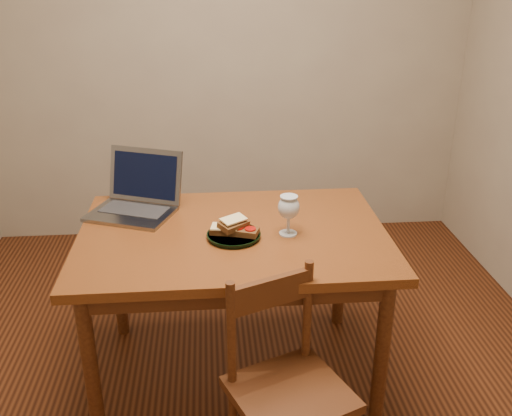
{
  "coord_description": "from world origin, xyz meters",
  "views": [
    {
      "loc": [
        -0.12,
        -2.15,
        1.79
      ],
      "look_at": [
        0.08,
        0.13,
        0.8
      ],
      "focal_mm": 40.0,
      "sensor_mm": 36.0,
      "label": 1
    }
  ],
  "objects": [
    {
      "name": "plate",
      "position": [
        -0.03,
        -0.03,
        0.75
      ],
      "size": [
        0.22,
        0.22,
        0.02
      ],
      "primitive_type": "cylinder",
      "color": "black",
      "rests_on": "table"
    },
    {
      "name": "front_wall",
      "position": [
        0.0,
        -1.61,
        1.3
      ],
      "size": [
        3.2,
        0.02,
        2.6
      ],
      "primitive_type": "cube",
      "color": "gray",
      "rests_on": "floor"
    },
    {
      "name": "sandwich_cheese",
      "position": [
        -0.07,
        -0.02,
        0.78
      ],
      "size": [
        0.13,
        0.09,
        0.04
      ],
      "primitive_type": null,
      "rotation": [
        0.0,
        0.0,
        -0.22
      ],
      "color": "#381E0C",
      "rests_on": "plate"
    },
    {
      "name": "sandwich_tomato",
      "position": [
        0.01,
        -0.04,
        0.78
      ],
      "size": [
        0.13,
        0.1,
        0.04
      ],
      "primitive_type": null,
      "rotation": [
        0.0,
        0.0,
        -0.35
      ],
      "color": "#381E0C",
      "rests_on": "plate"
    },
    {
      "name": "floor",
      "position": [
        0.0,
        0.0,
        -0.01
      ],
      "size": [
        3.2,
        3.2,
        0.02
      ],
      "primitive_type": "cube",
      "color": "black",
      "rests_on": "ground"
    },
    {
      "name": "sandwich_top",
      "position": [
        -0.03,
        -0.03,
        0.8
      ],
      "size": [
        0.14,
        0.13,
        0.04
      ],
      "primitive_type": null,
      "rotation": [
        0.0,
        0.0,
        0.67
      ],
      "color": "#381E0C",
      "rests_on": "plate"
    },
    {
      "name": "table",
      "position": [
        -0.03,
        0.02,
        0.65
      ],
      "size": [
        1.3,
        0.9,
        0.74
      ],
      "color": "#4A250C",
      "rests_on": "floor"
    },
    {
      "name": "chair",
      "position": [
        0.13,
        -0.57,
        0.45
      ],
      "size": [
        0.5,
        0.49,
        0.41
      ],
      "rotation": [
        0.0,
        0.0,
        0.4
      ],
      "color": "#38180B",
      "rests_on": "floor"
    },
    {
      "name": "laptop",
      "position": [
        -0.45,
        0.3,
        0.81
      ],
      "size": [
        0.46,
        0.44,
        0.26
      ],
      "rotation": [
        0.0,
        0.0,
        -0.38
      ],
      "color": "slate",
      "rests_on": "table"
    },
    {
      "name": "back_wall",
      "position": [
        0.0,
        1.61,
        1.3
      ],
      "size": [
        3.2,
        0.02,
        2.6
      ],
      "primitive_type": "cube",
      "color": "gray",
      "rests_on": "floor"
    },
    {
      "name": "milk_glass",
      "position": [
        0.2,
        -0.02,
        0.83
      ],
      "size": [
        0.09,
        0.09,
        0.17
      ],
      "primitive_type": null,
      "color": "white",
      "rests_on": "table"
    }
  ]
}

